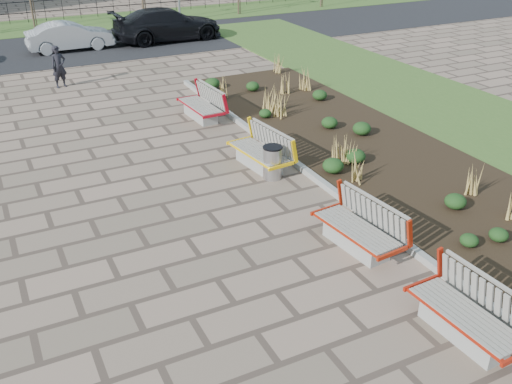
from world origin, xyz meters
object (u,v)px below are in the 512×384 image
pedestrian (59,67)px  litter_bin (272,163)px  bench_a (467,312)px  bench_b (357,227)px  car_black (167,24)px  bench_d (200,104)px  car_silver (70,36)px  bench_c (259,150)px

pedestrian → litter_bin: bearing=-86.9°
bench_a → bench_b: bearing=87.3°
bench_b → car_black: 20.30m
bench_a → car_black: (2.76, 23.12, 0.31)m
bench_d → pedestrian: (-3.47, 5.64, 0.29)m
bench_b → bench_d: bearing=84.1°
bench_d → pedestrian: size_ratio=1.33×
bench_d → litter_bin: 4.99m
car_silver → car_black: size_ratio=0.72×
bench_a → bench_d: 11.69m
litter_bin → pedestrian: pedestrian is taller
bench_a → bench_b: 3.02m
bench_b → litter_bin: bearing=83.9°
litter_bin → pedestrian: bearing=108.2°
bench_d → car_black: bearing=72.8°
car_black → pedestrian: bearing=130.9°
litter_bin → pedestrian: (-3.48, 10.62, 0.36)m
bench_b → bench_c: (0.00, 4.43, 0.00)m
litter_bin → pedestrian: 11.18m
bench_c → litter_bin: bearing=-95.4°
car_silver → car_black: (4.78, -0.07, 0.15)m
car_black → bench_b: bearing=170.1°
bench_c → car_black: car_black is taller
pedestrian → bench_a: bearing=-93.7°
bench_c → bench_d: size_ratio=1.00×
litter_bin → car_silver: car_silver is taller
bench_c → bench_d: (0.00, 4.25, 0.00)m
bench_d → car_black: car_black is taller
bench_a → pedestrian: pedestrian is taller
bench_c → bench_d: 4.25m
car_silver → car_black: car_black is taller
litter_bin → bench_c: bearing=91.1°
bench_a → car_black: 23.29m
bench_a → bench_c: (0.00, 7.44, 0.00)m
litter_bin → pedestrian: size_ratio=0.54×
litter_bin → car_silver: (-2.04, 16.48, 0.24)m
litter_bin → car_black: (2.75, 16.42, 0.39)m
litter_bin → car_black: bearing=80.5°
pedestrian → car_silver: 6.04m
bench_c → car_black: 15.92m
litter_bin → bench_d: bearing=90.2°
bench_c → litter_bin: (0.01, -0.74, -0.07)m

